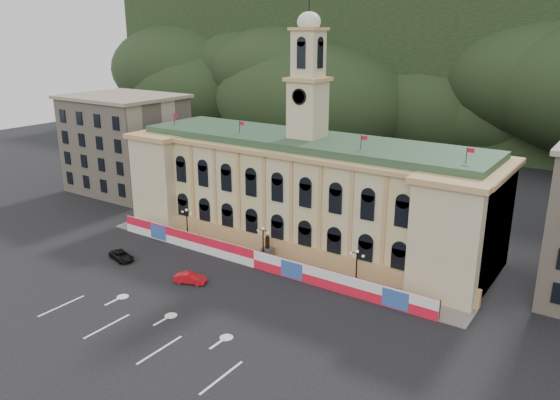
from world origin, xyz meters
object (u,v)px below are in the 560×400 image
Objects in this scene: red_sedan at (190,278)px; black_suv at (122,256)px; statue at (267,252)px; lamp_center at (263,242)px.

red_sedan is 0.90× the size of black_suv.
lamp_center is (0.00, -1.00, 1.89)m from statue.
lamp_center is at bearing -90.00° from statue.
black_suv is at bearing -146.04° from statue.
red_sedan is at bearing -75.70° from black_suv.
red_sedan is (-3.86, -10.22, -2.41)m from lamp_center.
red_sedan is at bearing -110.69° from lamp_center.
black_suv is (-16.71, -10.26, -2.46)m from lamp_center.
statue reaches higher than black_suv.
lamp_center reaches higher than red_sedan.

